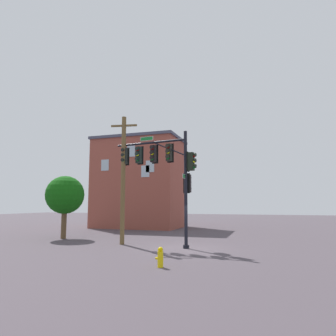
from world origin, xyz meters
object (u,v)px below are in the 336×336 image
object	(u,v)px
utility_pole	(123,177)
fire_hydrant	(160,257)
tree_near	(65,195)
brick_building	(140,183)
signal_pole_assembly	(164,165)

from	to	relation	value
utility_pole	fire_hydrant	bearing A→B (deg)	128.57
fire_hydrant	tree_near	bearing A→B (deg)	-35.78
brick_building	signal_pole_assembly	bearing A→B (deg)	119.04
fire_hydrant	brick_building	bearing A→B (deg)	-64.18
brick_building	fire_hydrant	bearing A→B (deg)	115.82
signal_pole_assembly	tree_near	bearing A→B (deg)	-11.65
signal_pole_assembly	tree_near	world-z (taller)	signal_pole_assembly
tree_near	brick_building	world-z (taller)	brick_building
utility_pole	tree_near	world-z (taller)	utility_pole
signal_pole_assembly	fire_hydrant	size ratio (longest dim) A/B	8.54
fire_hydrant	utility_pole	bearing A→B (deg)	-51.43
fire_hydrant	tree_near	xyz separation A→B (m)	(10.48, -7.55, 2.87)
signal_pole_assembly	fire_hydrant	distance (m)	7.63
utility_pole	tree_near	size ratio (longest dim) A/B	1.78
utility_pole	brick_building	size ratio (longest dim) A/B	0.85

